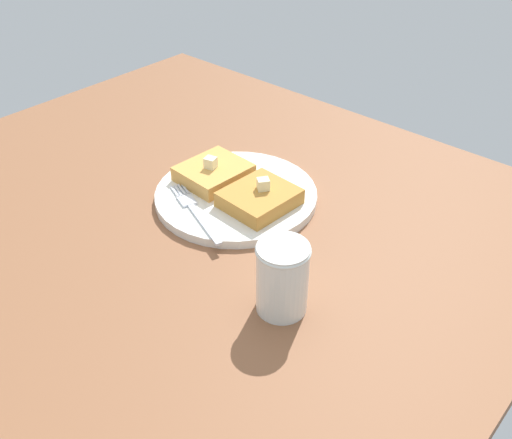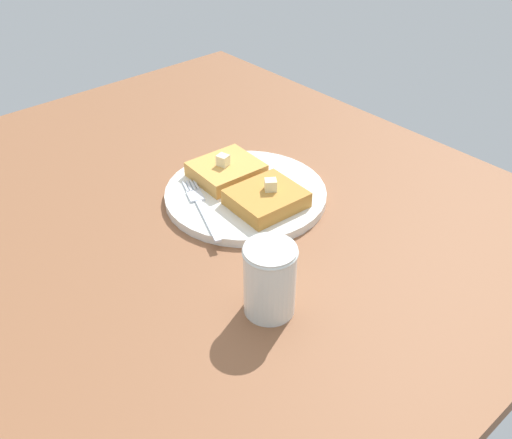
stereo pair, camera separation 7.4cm
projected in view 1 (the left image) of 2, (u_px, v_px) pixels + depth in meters
table_surface at (162, 232)px, 81.61cm from camera, size 97.74×97.74×2.64cm
plate at (236, 195)px, 85.66cm from camera, size 24.30×24.30×1.34cm
toast_slice_left at (214, 173)px, 87.46cm from camera, size 9.29×10.32×2.32cm
toast_slice_middle at (259, 198)px, 81.84cm from camera, size 9.29×10.32×2.32cm
butter_pat_primary at (211, 163)px, 85.99cm from camera, size 2.00×1.87×1.67cm
butter_pat_secondary at (263, 184)px, 81.11cm from camera, size 2.20×2.24×1.67cm
fork at (193, 209)px, 81.30cm from camera, size 15.41×7.21×0.36cm
syrup_jar at (282, 281)px, 65.09cm from camera, size 6.29×6.29×9.14cm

